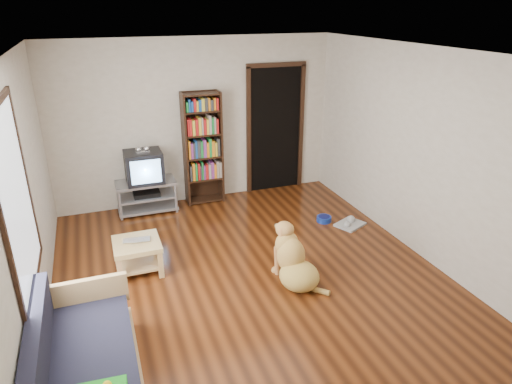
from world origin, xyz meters
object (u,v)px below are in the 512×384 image
object	(u,v)px
laptop	(136,242)
coffee_table	(137,251)
tv_stand	(147,195)
dog	(293,262)
bookshelf	(203,143)
dog_bowl	(324,219)
grey_rag	(350,224)
sofa	(85,378)
crt_tv	(144,166)

from	to	relation	value
laptop	coffee_table	distance (m)	0.14
tv_stand	dog	distance (m)	2.91
laptop	bookshelf	xyz separation A→B (m)	(1.29, 1.86, 0.59)
laptop	dog_bowl	xyz separation A→B (m)	(2.78, 0.47, -0.37)
dog_bowl	grey_rag	distance (m)	0.39
tv_stand	sofa	world-z (taller)	sofa
dog_bowl	crt_tv	size ratio (longest dim) A/B	0.38
sofa	coffee_table	bearing A→B (deg)	71.55
laptop	coffee_table	world-z (taller)	laptop
dog_bowl	sofa	world-z (taller)	sofa
coffee_table	tv_stand	bearing A→B (deg)	78.88
grey_rag	dog	distance (m)	1.77
laptop	tv_stand	world-z (taller)	tv_stand
grey_rag	coffee_table	world-z (taller)	coffee_table
sofa	coffee_table	size ratio (longest dim) A/B	3.27
grey_rag	sofa	world-z (taller)	sofa
bookshelf	sofa	size ratio (longest dim) A/B	1.00
grey_rag	coffee_table	size ratio (longest dim) A/B	0.73
crt_tv	tv_stand	bearing A→B (deg)	-90.00
dog_bowl	bookshelf	distance (m)	2.25
tv_stand	sofa	xyz separation A→B (m)	(-0.97, -3.63, -0.01)
grey_rag	crt_tv	distance (m)	3.24
laptop	coffee_table	size ratio (longest dim) A/B	0.58
laptop	crt_tv	xyz separation A→B (m)	(0.34, 1.78, 0.33)
dog_bowl	laptop	bearing A→B (deg)	-170.35
crt_tv	coffee_table	xyz separation A→B (m)	(-0.34, -1.75, -0.46)
dog_bowl	tv_stand	distance (m)	2.77
dog_bowl	crt_tv	distance (m)	2.86
crt_tv	coffee_table	world-z (taller)	crt_tv
laptop	sofa	xyz separation A→B (m)	(-0.63, -1.87, -0.15)
grey_rag	bookshelf	distance (m)	2.62
crt_tv	bookshelf	distance (m)	0.99
crt_tv	bookshelf	size ratio (longest dim) A/B	0.32
laptop	grey_rag	world-z (taller)	laptop
bookshelf	sofa	bearing A→B (deg)	-117.32
dog_bowl	coffee_table	size ratio (longest dim) A/B	0.40
bookshelf	coffee_table	xyz separation A→B (m)	(-1.29, -1.83, -0.72)
laptop	tv_stand	xyz separation A→B (m)	(0.34, 1.76, -0.14)
sofa	dog_bowl	bearing A→B (deg)	34.44
dog_bowl	dog	distance (m)	1.71
bookshelf	dog	bearing A→B (deg)	-81.73
grey_rag	bookshelf	xyz separation A→B (m)	(-1.79, 1.63, 0.99)
coffee_table	dog	bearing A→B (deg)	-26.95
dog_bowl	dog	bearing A→B (deg)	-130.29
dog_bowl	sofa	xyz separation A→B (m)	(-3.41, -2.34, 0.22)
grey_rag	coffee_table	bearing A→B (deg)	-176.42
grey_rag	sofa	bearing A→B (deg)	-150.62
laptop	tv_stand	size ratio (longest dim) A/B	0.35
tv_stand	coffee_table	size ratio (longest dim) A/B	1.64
laptop	crt_tv	size ratio (longest dim) A/B	0.55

